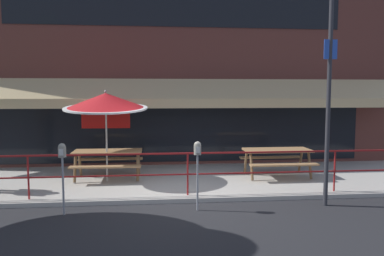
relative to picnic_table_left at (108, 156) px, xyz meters
name	(u,v)px	position (x,y,z in m)	size (l,w,h in m)	color
ground_plane	(189,203)	(1.98, -2.13, -0.71)	(120.00, 120.00, 0.00)	#232326
patio_deck	(182,180)	(1.98, -0.13, -0.66)	(15.00, 4.00, 0.10)	#ADA89E
restaurant_building	(177,54)	(1.98, 2.09, 2.96)	(15.00, 1.60, 7.38)	brown
patio_railing	(188,164)	(1.98, -1.83, 0.09)	(13.84, 0.04, 0.97)	maroon
picnic_table_left	(108,156)	(0.00, 0.00, 0.00)	(1.80, 1.42, 0.76)	#997047
picnic_table_centre	(277,155)	(4.59, -0.20, 0.00)	(1.80, 1.42, 0.76)	#997047
patio_umbrella_left	(106,101)	(0.00, -0.22, 1.47)	(2.14, 2.14, 2.39)	#B7B2A8
parking_meter_near	(62,157)	(-0.54, -2.67, 0.44)	(0.15, 0.16, 1.42)	gray
parking_meter_far	(198,155)	(2.11, -2.64, 0.44)	(0.15, 0.16, 1.42)	gray
street_sign_pole	(329,96)	(4.86, -2.58, 1.63)	(0.28, 0.09, 4.57)	#2D2D33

